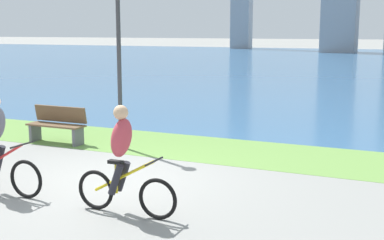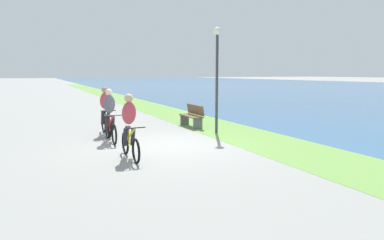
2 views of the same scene
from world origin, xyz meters
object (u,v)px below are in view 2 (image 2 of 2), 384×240
at_px(cyclist_lead, 129,127).
at_px(cyclist_trailing, 110,116).
at_px(bench_near_path, 192,116).
at_px(lamppost_tall, 217,64).
at_px(cyclist_distant_rear, 106,111).

distance_m(cyclist_lead, cyclist_trailing, 2.43).
bearing_deg(cyclist_lead, bench_near_path, 138.35).
xyz_separation_m(cyclist_lead, lamppost_tall, (-2.41, 3.84, 1.66)).
relative_size(cyclist_lead, lamppost_tall, 0.45).
xyz_separation_m(cyclist_trailing, lamppost_tall, (0.02, 3.86, 1.65)).
distance_m(cyclist_distant_rear, bench_near_path, 3.59).
bearing_deg(lamppost_tall, cyclist_distant_rear, -109.31).
height_order(cyclist_trailing, bench_near_path, cyclist_trailing).
distance_m(bench_near_path, lamppost_tall, 2.66).
xyz_separation_m(cyclist_lead, cyclist_distant_rear, (-3.72, 0.09, 0.01)).
height_order(cyclist_distant_rear, lamppost_tall, lamppost_tall).
distance_m(cyclist_lead, lamppost_tall, 4.83).
distance_m(cyclist_trailing, bench_near_path, 4.04).
bearing_deg(cyclist_distant_rear, cyclist_trailing, -4.75).
relative_size(cyclist_trailing, cyclist_distant_rear, 1.01).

